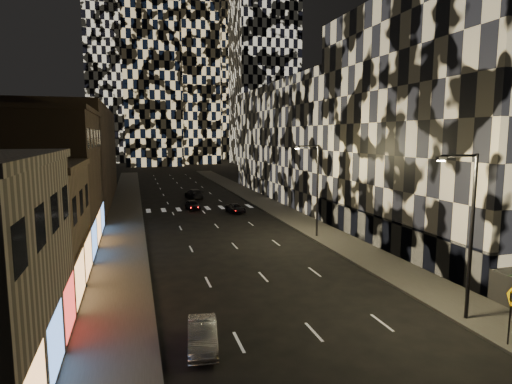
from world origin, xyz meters
TOP-DOWN VIEW (x-y plane):
  - sidewalk_left at (-10.00, 50.00)m, footprint 4.00×120.00m
  - sidewalk_right at (10.00, 50.00)m, footprint 4.00×120.00m
  - curb_left at (-7.90, 50.00)m, footprint 0.20×120.00m
  - curb_right at (7.90, 50.00)m, footprint 0.20×120.00m
  - retail_brown at (-17.00, 33.50)m, footprint 10.00×15.00m
  - retail_filler_left at (-17.00, 60.00)m, footprint 10.00×40.00m
  - midrise_right at (20.00, 24.50)m, footprint 16.00×25.00m
  - midrise_base at (12.30, 24.50)m, footprint 0.60×25.00m
  - midrise_filler_right at (20.00, 57.00)m, footprint 16.00×40.00m
  - tower_right_mid at (35.00, 135.00)m, footprint 20.00×20.00m
  - tower_center_low at (-2.00, 140.00)m, footprint 18.00×18.00m
  - streetlight_near at (8.35, 10.00)m, footprint 2.55×0.25m
  - streetlight_far at (8.35, 30.00)m, footprint 2.55×0.25m
  - car_silver_parked at (-5.80, 10.90)m, footprint 1.84×4.03m
  - car_dark_midlane at (-1.13, 49.45)m, footprint 1.96×3.98m
  - car_dark_oncoming at (0.50, 59.79)m, footprint 2.77×5.42m
  - car_dark_rightlane at (4.00, 45.55)m, footprint 2.25×4.21m
  - ped_sign at (8.30, 6.96)m, footprint 0.43×0.88m

SIDE VIEW (x-z plane):
  - sidewalk_left at x=-10.00m, z-range 0.00..0.15m
  - sidewalk_right at x=10.00m, z-range 0.00..0.15m
  - curb_left at x=-7.90m, z-range 0.00..0.15m
  - curb_right at x=7.90m, z-range 0.00..0.15m
  - car_dark_rightlane at x=4.00m, z-range 0.00..1.13m
  - car_silver_parked at x=-5.80m, z-range 0.00..1.28m
  - car_dark_midlane at x=-1.13m, z-range 0.00..1.31m
  - car_dark_oncoming at x=0.50m, z-range 0.00..1.51m
  - midrise_base at x=12.30m, z-range 0.00..3.00m
  - ped_sign at x=8.30m, z-range 0.67..3.51m
  - streetlight_near at x=8.35m, z-range 0.85..9.85m
  - streetlight_far at x=8.35m, z-range 0.85..9.85m
  - retail_brown at x=-17.00m, z-range 0.00..12.00m
  - retail_filler_left at x=-17.00m, z-range 0.00..14.00m
  - midrise_filler_right at x=20.00m, z-range 0.00..18.00m
  - midrise_right at x=20.00m, z-range 0.00..22.00m
  - tower_center_low at x=-2.00m, z-range 0.00..95.00m
  - tower_right_mid at x=35.00m, z-range 0.00..100.00m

